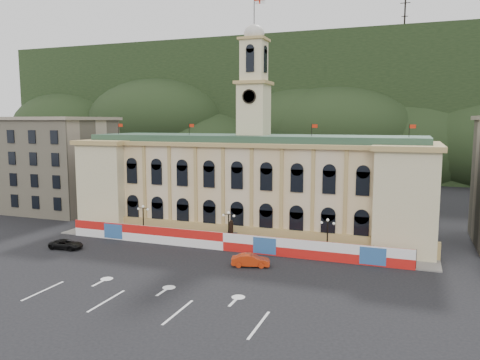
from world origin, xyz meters
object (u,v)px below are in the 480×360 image
(statue, at_px, (231,237))
(red_sedan, at_px, (251,260))
(black_suv, at_px, (66,244))
(lamp_center, at_px, (229,226))

(statue, relative_size, red_sedan, 0.75)
(statue, xyz_separation_m, black_suv, (-20.99, -9.94, -0.53))
(statue, bearing_deg, red_sedan, -55.28)
(red_sedan, height_order, black_suv, red_sedan)
(statue, xyz_separation_m, lamp_center, (0.00, -1.00, 1.89))
(statue, distance_m, lamp_center, 2.14)
(red_sedan, bearing_deg, black_suv, 77.98)
(red_sedan, distance_m, black_suv, 26.92)
(red_sedan, xyz_separation_m, black_suv, (-26.88, -1.44, -0.12))
(statue, height_order, lamp_center, lamp_center)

